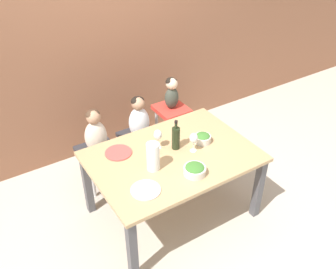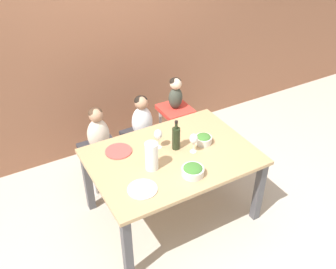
{
  "view_description": "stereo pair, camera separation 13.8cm",
  "coord_description": "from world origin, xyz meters",
  "px_view_note": "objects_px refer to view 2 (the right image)",
  "views": [
    {
      "loc": [
        -1.47,
        -2.24,
        2.8
      ],
      "look_at": [
        0.0,
        0.08,
        0.91
      ],
      "focal_mm": 40.0,
      "sensor_mm": 36.0,
      "label": 1
    },
    {
      "loc": [
        -1.35,
        -2.31,
        2.8
      ],
      "look_at": [
        0.0,
        0.08,
        0.91
      ],
      "focal_mm": 40.0,
      "sensor_mm": 36.0,
      "label": 2
    }
  ],
  "objects_px": {
    "dinner_plate_front_left": "(142,189)",
    "dinner_plate_back_left": "(119,151)",
    "person_baby_right": "(176,92)",
    "wine_bottle": "(176,138)",
    "wine_glass_far": "(158,135)",
    "paper_towel_roll": "(152,156)",
    "wine_glass_near": "(194,139)",
    "chair_far_center": "(143,140)",
    "chair_right_highchair": "(175,119)",
    "salad_bowl_small": "(204,139)",
    "person_child_center": "(142,117)",
    "chair_far_left": "(101,154)",
    "salad_bowl_large": "(193,170)",
    "person_child_left": "(98,130)"
  },
  "relations": [
    {
      "from": "wine_glass_near",
      "to": "salad_bowl_large",
      "type": "height_order",
      "value": "wine_glass_near"
    },
    {
      "from": "salad_bowl_large",
      "to": "person_child_center",
      "type": "bearing_deg",
      "value": 86.89
    },
    {
      "from": "person_child_center",
      "to": "salad_bowl_small",
      "type": "xyz_separation_m",
      "value": [
        0.28,
        -0.76,
        0.08
      ]
    },
    {
      "from": "person_child_left",
      "to": "wine_glass_far",
      "type": "xyz_separation_m",
      "value": [
        0.37,
        -0.61,
        0.18
      ]
    },
    {
      "from": "chair_right_highchair",
      "to": "person_child_center",
      "type": "relative_size",
      "value": 1.41
    },
    {
      "from": "paper_towel_roll",
      "to": "wine_glass_near",
      "type": "height_order",
      "value": "paper_towel_roll"
    },
    {
      "from": "wine_glass_far",
      "to": "dinner_plate_back_left",
      "type": "height_order",
      "value": "wine_glass_far"
    },
    {
      "from": "chair_right_highchair",
      "to": "wine_bottle",
      "type": "bearing_deg",
      "value": -120.09
    },
    {
      "from": "wine_bottle",
      "to": "paper_towel_roll",
      "type": "relative_size",
      "value": 1.14
    },
    {
      "from": "person_child_left",
      "to": "dinner_plate_front_left",
      "type": "relative_size",
      "value": 1.97
    },
    {
      "from": "chair_far_center",
      "to": "wine_bottle",
      "type": "bearing_deg",
      "value": -89.41
    },
    {
      "from": "chair_right_highchair",
      "to": "wine_glass_far",
      "type": "distance_m",
      "value": 0.88
    },
    {
      "from": "wine_glass_far",
      "to": "dinner_plate_front_left",
      "type": "relative_size",
      "value": 0.79
    },
    {
      "from": "dinner_plate_front_left",
      "to": "dinner_plate_back_left",
      "type": "bearing_deg",
      "value": 86.49
    },
    {
      "from": "chair_far_center",
      "to": "chair_right_highchair",
      "type": "relative_size",
      "value": 0.66
    },
    {
      "from": "wine_bottle",
      "to": "wine_glass_near",
      "type": "relative_size",
      "value": 1.54
    },
    {
      "from": "wine_glass_near",
      "to": "paper_towel_roll",
      "type": "bearing_deg",
      "value": -176.86
    },
    {
      "from": "person_child_center",
      "to": "wine_bottle",
      "type": "distance_m",
      "value": 0.72
    },
    {
      "from": "person_child_center",
      "to": "salad_bowl_large",
      "type": "distance_m",
      "value": 1.1
    },
    {
      "from": "dinner_plate_front_left",
      "to": "dinner_plate_back_left",
      "type": "relative_size",
      "value": 1.0
    },
    {
      "from": "chair_right_highchair",
      "to": "dinner_plate_back_left",
      "type": "bearing_deg",
      "value": -151.2
    },
    {
      "from": "chair_right_highchair",
      "to": "dinner_plate_front_left",
      "type": "bearing_deg",
      "value": -131.34
    },
    {
      "from": "person_baby_right",
      "to": "wine_bottle",
      "type": "xyz_separation_m",
      "value": [
        -0.41,
        -0.7,
        -0.04
      ]
    },
    {
      "from": "wine_glass_near",
      "to": "dinner_plate_front_left",
      "type": "distance_m",
      "value": 0.68
    },
    {
      "from": "chair_far_center",
      "to": "salad_bowl_small",
      "type": "distance_m",
      "value": 0.9
    },
    {
      "from": "paper_towel_roll",
      "to": "chair_far_left",
      "type": "bearing_deg",
      "value": 101.92
    },
    {
      "from": "paper_towel_roll",
      "to": "salad_bowl_small",
      "type": "distance_m",
      "value": 0.61
    },
    {
      "from": "wine_glass_far",
      "to": "dinner_plate_back_left",
      "type": "distance_m",
      "value": 0.39
    },
    {
      "from": "chair_far_left",
      "to": "wine_glass_near",
      "type": "relative_size",
      "value": 2.33
    },
    {
      "from": "person_child_left",
      "to": "dinner_plate_front_left",
      "type": "xyz_separation_m",
      "value": [
        -0.01,
        -1.05,
        0.04
      ]
    },
    {
      "from": "person_child_left",
      "to": "dinner_plate_back_left",
      "type": "distance_m",
      "value": 0.49
    },
    {
      "from": "person_baby_right",
      "to": "salad_bowl_large",
      "type": "relative_size",
      "value": 1.89
    },
    {
      "from": "wine_glass_near",
      "to": "dinner_plate_front_left",
      "type": "bearing_deg",
      "value": -160.09
    },
    {
      "from": "chair_right_highchair",
      "to": "salad_bowl_small",
      "type": "xyz_separation_m",
      "value": [
        -0.14,
        -0.76,
        0.24
      ]
    },
    {
      "from": "chair_far_center",
      "to": "wine_glass_near",
      "type": "height_order",
      "value": "wine_glass_near"
    },
    {
      "from": "chair_far_left",
      "to": "chair_far_center",
      "type": "distance_m",
      "value": 0.5
    },
    {
      "from": "paper_towel_roll",
      "to": "dinner_plate_back_left",
      "type": "relative_size",
      "value": 1.06
    },
    {
      "from": "paper_towel_roll",
      "to": "dinner_plate_back_left",
      "type": "bearing_deg",
      "value": 113.83
    },
    {
      "from": "wine_glass_near",
      "to": "dinner_plate_front_left",
      "type": "relative_size",
      "value": 0.79
    },
    {
      "from": "person_baby_right",
      "to": "chair_far_center",
      "type": "bearing_deg",
      "value": -179.83
    },
    {
      "from": "person_child_left",
      "to": "wine_bottle",
      "type": "distance_m",
      "value": 0.88
    },
    {
      "from": "chair_far_center",
      "to": "paper_towel_roll",
      "type": "xyz_separation_m",
      "value": [
        -0.32,
        -0.85,
        0.48
      ]
    },
    {
      "from": "person_child_center",
      "to": "paper_towel_roll",
      "type": "xyz_separation_m",
      "value": [
        -0.32,
        -0.85,
        0.17
      ]
    },
    {
      "from": "salad_bowl_large",
      "to": "wine_glass_far",
      "type": "bearing_deg",
      "value": 97.98
    },
    {
      "from": "chair_far_center",
      "to": "wine_bottle",
      "type": "distance_m",
      "value": 0.84
    },
    {
      "from": "person_child_left",
      "to": "paper_towel_roll",
      "type": "bearing_deg",
      "value": -78.09
    },
    {
      "from": "salad_bowl_large",
      "to": "salad_bowl_small",
      "type": "relative_size",
      "value": 1.22
    },
    {
      "from": "chair_far_left",
      "to": "chair_far_center",
      "type": "xyz_separation_m",
      "value": [
        0.5,
        0.0,
        0.0
      ]
    },
    {
      "from": "person_child_left",
      "to": "person_baby_right",
      "type": "relative_size",
      "value": 1.33
    },
    {
      "from": "person_child_center",
      "to": "dinner_plate_front_left",
      "type": "height_order",
      "value": "person_child_center"
    }
  ]
}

